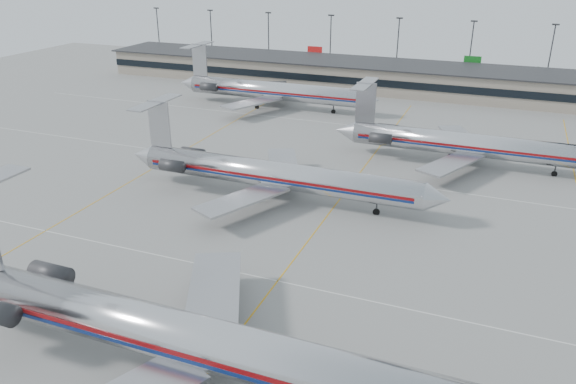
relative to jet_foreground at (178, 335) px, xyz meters
The scene contains 8 objects.
ground 6.85m from the jet_foreground, 71.88° to the left, with size 260.00×260.00×0.00m, color gray.
apron_markings 15.96m from the jet_foreground, 83.46° to the left, with size 160.00×0.15×0.02m, color silver.
terminal 103.39m from the jet_foreground, 89.02° to the left, with size 162.00×17.00×6.25m.
light_mast_row 117.51m from the jet_foreground, 89.14° to the left, with size 163.60×0.40×15.28m.
jet_foreground is the anchor object (origin of this frame).
jet_second_row 35.12m from the jet_foreground, 101.59° to the left, with size 45.16×26.59×11.82m.
jet_third_row 59.13m from the jet_foreground, 74.74° to the left, with size 42.68×26.25×11.67m.
jet_back_row 82.51m from the jet_foreground, 108.39° to the left, with size 45.11×27.75×12.33m.
Camera 1 is at (18.81, -34.72, 30.77)m, focal length 35.00 mm.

